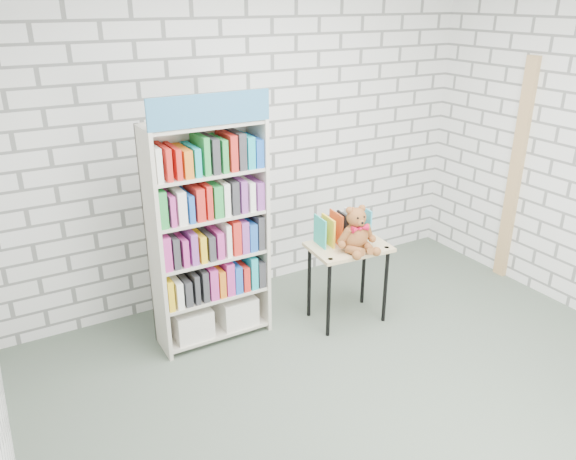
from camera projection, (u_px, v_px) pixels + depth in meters
ground at (384, 402)px, 3.84m from camera, size 4.50×4.50×0.00m
room_shell at (405, 148)px, 3.15m from camera, size 4.52×4.02×2.81m
bookshelf at (209, 234)px, 4.26m from camera, size 0.88×0.34×1.97m
display_table at (348, 256)px, 4.62m from camera, size 0.67×0.50×0.69m
table_books at (343, 226)px, 4.62m from camera, size 0.46×0.23×0.26m
teddy_bear at (357, 233)px, 4.44m from camera, size 0.34×0.32×0.37m
door_trim at (515, 173)px, 5.22m from camera, size 0.05×0.12×2.10m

